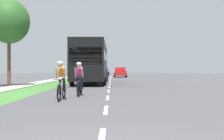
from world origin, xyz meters
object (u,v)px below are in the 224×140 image
Objects in this scene: cyclist_lead at (61,80)px; pickup_blue at (103,71)px; street_tree_near at (9,22)px; sedan_red at (120,72)px; suv_silver at (104,70)px; bus_black at (91,61)px; cyclist_trailing at (79,79)px.

cyclist_lead is 0.34× the size of pickup_blue.
pickup_blue is 32.40m from street_tree_near.
sedan_red is 0.84× the size of pickup_blue.
sedan_red is at bearing 83.80° from cyclist_lead.
cyclist_lead is 0.37× the size of suv_silver.
bus_black is 17.65m from sedan_red.
pickup_blue is at bearing 90.30° from cyclist_trailing.
pickup_blue is at bearing 89.52° from cyclist_lead.
bus_black reaches higher than sedan_red.
bus_black reaches higher than cyclist_trailing.
cyclist_lead is 1.75m from cyclist_trailing.
street_tree_near is (-5.62, -4.83, 2.71)m from bus_black.
street_tree_near is at bearing 122.41° from cyclist_lead.
suv_silver is at bearing 98.57° from sedan_red.
cyclist_lead is 0.27× the size of street_tree_near.
bus_black is 26.85m from pickup_blue.
suv_silver is at bearing 89.95° from pickup_blue.
pickup_blue is at bearing 79.74° from street_tree_near.
street_tree_near reaches higher than cyclist_lead.
sedan_red is at bearing 79.86° from bus_black.
sedan_red is at bearing 68.51° from street_tree_near.
cyclist_lead is at bearing -107.80° from cyclist_trailing.
cyclist_lead is at bearing -90.98° from bus_black.
sedan_red is (2.79, 28.99, -0.04)m from cyclist_trailing.
cyclist_trailing is 29.13m from sedan_red.
bus_black is (0.23, 13.33, 1.17)m from cyclist_lead.
street_tree_near reaches higher than suv_silver.
sedan_red is (3.33, 30.66, -0.04)m from cyclist_lead.
sedan_red is at bearing -72.51° from pickup_blue.
cyclist_trailing is 0.15× the size of bus_black.
cyclist_trailing is 9.85m from street_tree_near.
sedan_red is at bearing 84.49° from cyclist_trailing.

